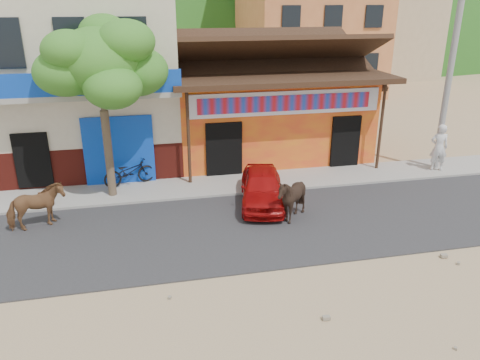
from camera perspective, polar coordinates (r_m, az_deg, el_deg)
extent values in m
plane|color=#9E825B|center=(12.38, 5.89, -10.78)|extent=(120.00, 120.00, 0.00)
cube|color=#28282B|center=(14.46, 2.87, -5.62)|extent=(60.00, 5.00, 0.04)
cube|color=gray|center=(17.55, -0.07, -0.47)|extent=(60.00, 2.00, 0.12)
cube|color=orange|center=(21.21, 2.97, 8.25)|extent=(8.00, 6.00, 3.60)
cube|color=beige|center=(20.28, -18.31, 11.54)|extent=(7.00, 6.00, 7.00)
cube|color=#CC723F|center=(36.16, 8.41, 20.12)|extent=(9.00, 9.00, 12.00)
cube|color=tan|center=(45.36, 16.87, 18.39)|extent=(8.00, 8.00, 10.00)
cylinder|color=gray|center=(19.88, 24.30, 12.40)|extent=(0.24, 0.24, 8.00)
imported|color=brown|center=(15.27, -23.61, -3.01)|extent=(1.81, 1.29, 1.39)
imported|color=black|center=(14.53, 6.30, -2.26)|extent=(1.43, 1.29, 1.49)
imported|color=#A30B0B|center=(15.71, 2.71, -0.88)|extent=(2.13, 3.72, 1.19)
imported|color=black|center=(17.62, -13.35, 0.98)|extent=(2.02, 1.23, 1.00)
imported|color=silver|center=(20.11, 23.08, 3.67)|extent=(0.79, 0.64, 1.88)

